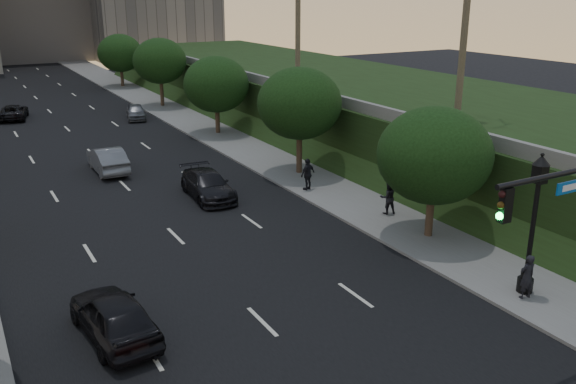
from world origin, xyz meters
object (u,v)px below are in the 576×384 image
street_lamp (532,231)px  sedan_mid_left (108,160)px  sedan_near_right (208,185)px  sedan_near_left (114,315)px  pedestrian_c (308,174)px  pedestrian_a (527,277)px  sedan_far_left (13,112)px  sedan_far_right (136,112)px  pedestrian_b (388,197)px

street_lamp → sedan_mid_left: 26.52m
sedan_near_right → sedan_near_left: bearing=-121.1°
sedan_near_left → pedestrian_c: pedestrian_c is taller
pedestrian_a → pedestrian_c: pedestrian_c is taller
sedan_far_left → sedan_far_right: sedan_far_right is taller
street_lamp → sedan_far_right: (-3.44, 40.24, -1.95)m
pedestrian_a → pedestrian_c: 15.14m
sedan_far_right → sedan_far_left: bearing=163.1°
pedestrian_b → sedan_far_right: bearing=-67.0°
sedan_near_left → sedan_mid_left: sedan_near_left is taller
street_lamp → sedan_far_right: bearing=94.9°
sedan_far_left → pedestrian_a: size_ratio=2.79×
sedan_near_right → pedestrian_b: pedestrian_b is taller
sedan_far_left → sedan_near_left: bearing=100.5°
sedan_far_left → sedan_far_right: size_ratio=1.20×
sedan_far_left → pedestrian_a: bearing=117.7°
sedan_far_left → sedan_far_right: 11.07m
street_lamp → sedan_near_left: 15.24m
street_lamp → sedan_far_right: street_lamp is taller
sedan_near_right → sedan_far_right: size_ratio=1.27×
sedan_near_left → sedan_mid_left: 20.46m
sedan_far_right → street_lamp: bearing=-72.3°
sedan_near_left → sedan_far_left: size_ratio=1.00×
street_lamp → sedan_near_right: size_ratio=1.11×
street_lamp → pedestrian_c: street_lamp is taller
sedan_near_left → pedestrian_b: pedestrian_b is taller
sedan_near_left → sedan_far_left: 41.05m
sedan_near_left → sedan_near_right: bearing=-130.0°
pedestrian_b → pedestrian_c: size_ratio=0.95×
sedan_far_left → pedestrian_c: (12.32, -30.92, 0.41)m
street_lamp → pedestrian_a: (-0.39, -0.34, -1.62)m
sedan_mid_left → pedestrian_b: (10.54, -15.21, 0.22)m
sedan_far_right → pedestrian_b: 31.14m
sedan_mid_left → pedestrian_a: bearing=111.2°
sedan_far_left → pedestrian_c: 33.29m
sedan_near_left → sedan_near_right: 14.58m
sedan_near_right → pedestrian_c: bearing=-15.9°
pedestrian_b → sedan_mid_left: bearing=-40.1°
street_lamp → sedan_near_right: street_lamp is taller
sedan_far_left → pedestrian_c: bearing=124.1°
pedestrian_b → sedan_far_left: bearing=-54.0°
sedan_mid_left → street_lamp: bearing=112.3°
sedan_far_left → pedestrian_a: pedestrian_a is taller
sedan_mid_left → pedestrian_a: 26.64m
sedan_mid_left → pedestrian_a: size_ratio=2.85×
pedestrian_c → street_lamp: bearing=75.2°
sedan_mid_left → pedestrian_b: size_ratio=2.81×
street_lamp → sedan_near_left: street_lamp is taller
pedestrian_a → sedan_far_left: bearing=-66.6°
sedan_far_right → pedestrian_c: 25.59m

